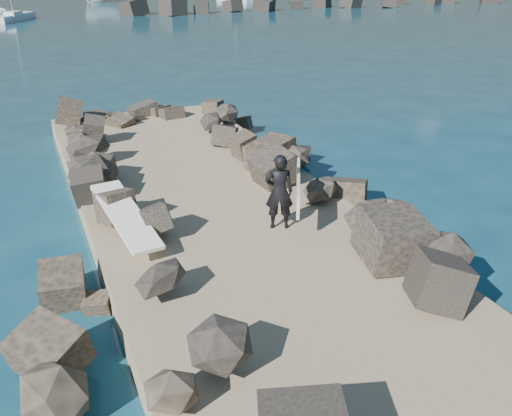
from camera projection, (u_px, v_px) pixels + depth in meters
name	position (u px, v px, depth m)	size (l,w,h in m)	color
ground	(239.00, 253.00, 12.63)	(800.00, 800.00, 0.00)	#0F384C
jetty	(276.00, 285.00, 10.82)	(6.00, 26.00, 0.60)	#8C7759
riprap_left	(117.00, 295.00, 10.14)	(2.60, 22.00, 1.00)	black
riprap_right	(390.00, 238.00, 12.19)	(2.60, 22.00, 1.00)	black
breakwater_secondary	(340.00, 3.00, 71.13)	(52.00, 4.00, 1.20)	black
surfboard_resting	(126.00, 221.00, 11.72)	(0.64, 2.56, 0.09)	white
surfer_with_board	(282.00, 191.00, 12.14)	(1.30, 1.88, 1.67)	black
sailboat_b	(14.00, 17.00, 57.22)	(4.44, 6.53, 8.05)	silver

